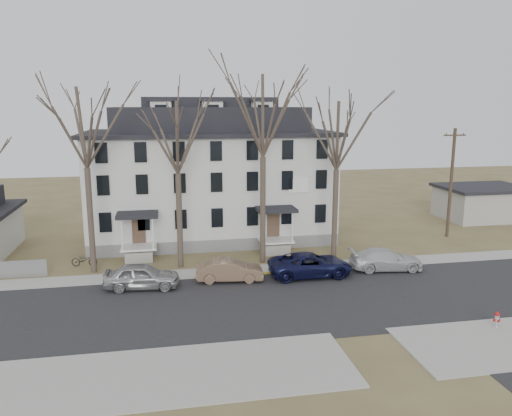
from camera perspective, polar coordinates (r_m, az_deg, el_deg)
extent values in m
plane|color=brown|center=(28.00, 2.78, -12.36)|extent=(120.00, 120.00, 0.00)
cube|color=#27272A|center=(29.79, 1.87, -10.83)|extent=(120.00, 10.00, 0.04)
cube|color=#A09F97|center=(35.30, -0.25, -7.17)|extent=(120.00, 2.00, 0.08)
cube|color=#A09F97|center=(22.98, -14.92, -18.48)|extent=(20.00, 5.00, 0.08)
cube|color=gold|center=(35.68, 7.99, -7.08)|extent=(14.00, 0.25, 0.06)
cube|color=slate|center=(44.41, -5.14, -2.59)|extent=(20.00, 10.00, 1.00)
cube|color=silver|center=(43.52, -5.24, 3.16)|extent=(20.00, 10.00, 8.00)
cube|color=black|center=(43.11, -5.35, 8.56)|extent=(20.80, 10.80, 0.30)
cube|color=black|center=(43.07, -5.38, 10.08)|extent=(16.00, 7.00, 2.00)
cube|color=black|center=(43.05, -5.41, 11.95)|extent=(11.00, 4.50, 0.80)
cube|color=white|center=(38.39, -13.24, -4.37)|extent=(2.60, 2.00, 0.16)
cube|color=white|center=(39.27, 2.27, -3.70)|extent=(2.60, 2.00, 0.16)
cube|color=white|center=(39.71, 4.85, 2.64)|extent=(1.60, 0.08, 1.20)
cube|color=#A09F97|center=(56.00, 24.44, 0.42)|extent=(8.00, 6.00, 3.00)
cube|color=black|center=(55.73, 24.59, 2.14)|extent=(8.50, 6.50, 0.30)
cylinder|color=#473B31|center=(35.86, -18.37, -1.43)|extent=(0.40, 0.40, 7.28)
cylinder|color=#473B31|center=(35.59, -8.73, -1.49)|extent=(0.40, 0.40, 6.76)
cylinder|color=#473B31|center=(36.15, 0.78, -0.31)|extent=(0.40, 0.40, 7.80)
cylinder|color=#473B31|center=(37.72, 9.00, -0.76)|extent=(0.40, 0.40, 6.76)
cylinder|color=#3D3023|center=(46.43, 21.39, 2.62)|extent=(0.28, 0.28, 9.50)
cube|color=#3D3023|center=(46.03, 21.77, 7.73)|extent=(2.00, 0.12, 0.12)
imported|color=#A5A5A5|center=(32.54, -12.92, -7.64)|extent=(4.87, 2.35, 1.60)
imported|color=brown|center=(33.08, -3.02, -7.18)|extent=(4.53, 2.03, 1.44)
imported|color=#101337|center=(34.15, 6.23, -6.51)|extent=(5.67, 2.63, 1.57)
imported|color=silver|center=(36.40, 14.64, -5.76)|extent=(5.28, 2.64, 1.47)
imported|color=black|center=(38.04, -19.03, -5.68)|extent=(1.89, 0.89, 0.96)
cylinder|color=#B7B7BA|center=(29.54, 25.73, -12.18)|extent=(0.35, 0.35, 0.07)
cylinder|color=#B7B7BA|center=(29.40, 25.80, -11.54)|extent=(0.24, 0.24, 0.61)
sphere|color=#A51411|center=(29.26, 25.86, -10.87)|extent=(0.26, 0.26, 0.26)
cylinder|color=#A51411|center=(29.38, 25.80, -11.46)|extent=(0.37, 0.13, 0.13)
cylinder|color=#A51411|center=(29.38, 25.80, -11.46)|extent=(0.13, 0.33, 0.13)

